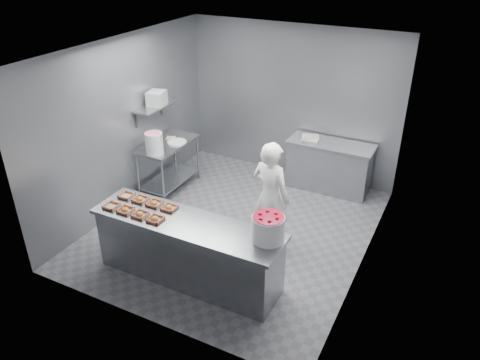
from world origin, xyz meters
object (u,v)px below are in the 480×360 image
Objects in this scene: tray_4 at (126,195)px; worker at (271,197)px; tray_7 at (169,208)px; glaze_bucket at (154,143)px; tray_5 at (140,199)px; tray_0 at (111,206)px; tray_2 at (140,214)px; tray_1 at (125,210)px; tray_3 at (155,219)px; tray_6 at (154,203)px; back_counter at (329,166)px; strawberry_tub at (268,227)px; service_counter at (188,250)px; prep_table at (169,159)px; appliance at (157,98)px.

tray_4 is 0.11× the size of worker.
tray_7 is 0.42× the size of glaze_bucket.
tray_7 is 1.83m from glaze_bucket.
tray_5 is 1.55m from glaze_bucket.
tray_0 is at bearing 49.70° from worker.
tray_1 is at bearing 180.00° from tray_2.
tray_0 is 0.11× the size of worker.
tray_0 is 1.00× the size of tray_5.
glaze_bucket is at bearing 120.39° from tray_2.
tray_6 is (-0.24, 0.31, 0.00)m from tray_3.
tray_2 and tray_7 have the same top height.
tray_7 is (0.00, 0.31, 0.00)m from tray_3.
back_counter is 3.97m from tray_0.
strawberry_tub is (1.93, 0.28, 0.15)m from tray_1.
back_counter is at bearing 34.95° from glaze_bucket.
service_counter is 13.88× the size of tray_0.
service_counter is at bearing 8.16° from tray_0.
tray_6 is at bearing -59.95° from prep_table.
worker is (1.75, 1.32, -0.08)m from tray_0.
strawberry_tub is at bearing 7.25° from tray_0.
strawberry_tub is (1.69, -0.04, 0.15)m from tray_6.
tray_5 is 1.00× the size of tray_6.
tray_1 is at bearing -0.00° from tray_0.
service_counter is 0.99m from tray_5.
tray_6 is 2.32m from appliance.
tray_2 is at bearing -90.00° from tray_6.
tray_7 is (0.72, -0.00, 0.00)m from tray_4.
tray_1 is 1.00× the size of tray_6.
tray_2 is 1.00× the size of tray_5.
tray_5 is 0.47× the size of strawberry_tub.
tray_5 is at bearing 178.91° from strawberry_tub.
service_counter is at bearing 73.11° from worker.
prep_table is 2.49m from tray_3.
tray_5 is 0.24m from tray_6.
service_counter is 1.25m from strawberry_tub.
appliance is at bearing 111.81° from tray_4.
tray_0 is 0.48m from tray_2.
appliance is (-1.45, 1.83, 0.76)m from tray_7.
tray_0 is 0.60× the size of appliance.
tray_1 is 1.83m from glaze_bucket.
tray_5 is 0.42× the size of glaze_bucket.
tray_7 is at bearing 52.49° from tray_2.
back_counter is 3.20m from strawberry_tub.
worker reaches higher than tray_7.
tray_7 is (1.28, -1.79, 0.33)m from prep_table.
tray_3 and tray_5 have the same top height.
tray_6 is at bearing 0.00° from tray_5.
worker is at bearing 46.09° from tray_2.
glaze_bucket is at bearing 152.49° from strawberry_tub.
back_counter is 3.24m from appliance.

